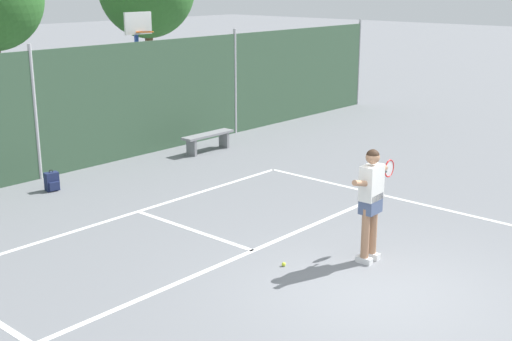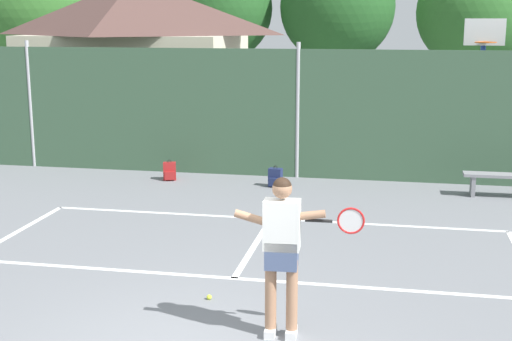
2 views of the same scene
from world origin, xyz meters
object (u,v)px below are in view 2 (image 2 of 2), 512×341
object	(u,v)px
basketball_hoop	(482,74)
tennis_ball	(209,297)
tennis_player	(283,243)
backpack_red	(170,172)
courtside_bench	(504,180)
backpack_navy	(275,178)

from	to	relation	value
basketball_hoop	tennis_ball	world-z (taller)	basketball_hoop
tennis_player	tennis_ball	world-z (taller)	tennis_player
backpack_red	basketball_hoop	bearing A→B (deg)	17.68
tennis_player	tennis_ball	xyz separation A→B (m)	(-1.09, 0.88, -1.08)
tennis_ball	courtside_bench	bearing A→B (deg)	54.36
basketball_hoop	courtside_bench	size ratio (longest dim) A/B	2.22
basketball_hoop	backpack_navy	size ratio (longest dim) A/B	7.67
basketball_hoop	courtside_bench	bearing A→B (deg)	-83.15
tennis_ball	backpack_red	size ratio (longest dim) A/B	0.14
backpack_red	courtside_bench	xyz separation A→B (m)	(7.12, -0.20, 0.17)
tennis_ball	backpack_navy	xyz separation A→B (m)	(-0.18, 6.30, 0.16)
tennis_ball	backpack_red	world-z (taller)	backpack_red
tennis_player	tennis_ball	bearing A→B (deg)	141.17
basketball_hoop	backpack_navy	distance (m)	5.43
backpack_navy	courtside_bench	distance (m)	4.69
basketball_hoop	backpack_red	distance (m)	7.48
tennis_ball	backpack_red	distance (m)	6.99
basketball_hoop	tennis_player	distance (m)	10.10
backpack_red	backpack_navy	xyz separation A→B (m)	(2.43, -0.18, 0.00)
backpack_navy	tennis_player	bearing A→B (deg)	-79.95
basketball_hoop	backpack_red	world-z (taller)	basketball_hoop
basketball_hoop	backpack_red	xyz separation A→B (m)	(-6.83, -2.18, -2.12)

